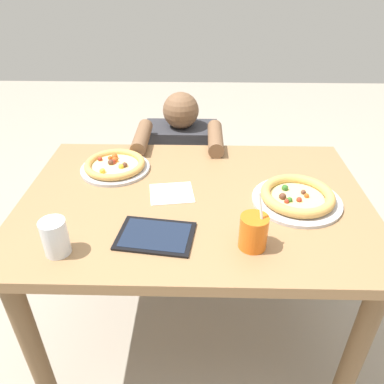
# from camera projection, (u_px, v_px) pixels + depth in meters

# --- Properties ---
(ground_plane) EXTENTS (8.00, 8.00, 0.00)m
(ground_plane) POSITION_uv_depth(u_px,v_px,m) (194.00, 327.00, 1.79)
(ground_plane) COLOR #9E9384
(dining_table) EXTENTS (1.28, 0.88, 0.75)m
(dining_table) POSITION_uv_depth(u_px,v_px,m) (195.00, 220.00, 1.44)
(dining_table) COLOR #936D47
(dining_table) RESTS_ON ground
(pizza_near) EXTENTS (0.32, 0.32, 0.05)m
(pizza_near) POSITION_uv_depth(u_px,v_px,m) (297.00, 197.00, 1.34)
(pizza_near) COLOR #B7B7BC
(pizza_near) RESTS_ON dining_table
(pizza_far) EXTENTS (0.28, 0.28, 0.04)m
(pizza_far) POSITION_uv_depth(u_px,v_px,m) (115.00, 166.00, 1.55)
(pizza_far) COLOR #B7B7BC
(pizza_far) RESTS_ON dining_table
(drink_cup_colored) EXTENTS (0.09, 0.09, 0.19)m
(drink_cup_colored) POSITION_uv_depth(u_px,v_px,m) (253.00, 232.00, 1.12)
(drink_cup_colored) COLOR orange
(drink_cup_colored) RESTS_ON dining_table
(water_cup_clear) EXTENTS (0.08, 0.08, 0.11)m
(water_cup_clear) POSITION_uv_depth(u_px,v_px,m) (55.00, 237.00, 1.10)
(water_cup_clear) COLOR silver
(water_cup_clear) RESTS_ON dining_table
(paper_napkin) EXTENTS (0.18, 0.17, 0.00)m
(paper_napkin) POSITION_uv_depth(u_px,v_px,m) (172.00, 193.00, 1.40)
(paper_napkin) COLOR white
(paper_napkin) RESTS_ON dining_table
(tablet) EXTENTS (0.26, 0.20, 0.01)m
(tablet) POSITION_uv_depth(u_px,v_px,m) (156.00, 236.00, 1.19)
(tablet) COLOR black
(tablet) RESTS_ON dining_table
(diner_seated) EXTENTS (0.41, 0.52, 0.92)m
(diner_seated) POSITION_uv_depth(u_px,v_px,m) (182.00, 181.00, 2.13)
(diner_seated) COLOR #333847
(diner_seated) RESTS_ON ground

